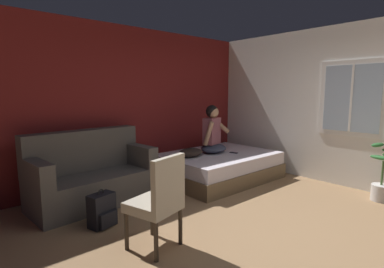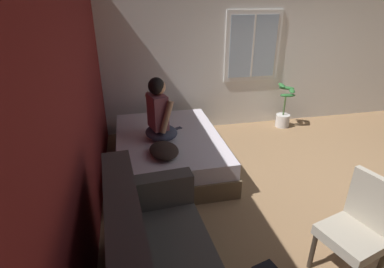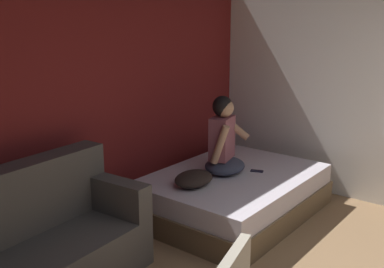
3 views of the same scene
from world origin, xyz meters
TOP-DOWN VIEW (x-y plane):
  - ground_plane at (0.00, 0.00)m, footprint 40.00×40.00m
  - wall_back_accent at (0.00, 3.17)m, footprint 9.89×0.16m
  - wall_side_with_window at (2.53, 0.00)m, footprint 0.19×7.58m
  - bed at (1.16, 2.15)m, footprint 2.06×1.52m
  - couch at (-1.08, 2.54)m, footprint 1.75×0.94m
  - side_chair at (-1.10, 0.82)m, footprint 0.56×0.56m
  - person_seated at (1.12, 2.27)m, footprint 0.61×0.56m
  - backpack at (-1.31, 1.70)m, footprint 0.34×0.29m
  - throw_pillow at (0.60, 2.28)m, footprint 0.53×0.43m
  - cell_phone at (1.38, 1.98)m, footprint 0.12×0.16m
  - potted_plant at (2.13, -0.22)m, footprint 0.39×0.37m

SIDE VIEW (x-z plane):
  - ground_plane at x=0.00m, z-range 0.00..0.00m
  - backpack at x=-1.31m, z-range -0.04..0.42m
  - bed at x=1.16m, z-range 0.00..0.48m
  - potted_plant at x=2.13m, z-range -0.12..0.73m
  - couch at x=-1.08m, z-range -0.13..0.91m
  - cell_phone at x=1.38m, z-range 0.48..0.49m
  - side_chair at x=-1.10m, z-range 0.04..1.02m
  - throw_pillow at x=0.60m, z-range 0.48..0.62m
  - person_seated at x=1.12m, z-range 0.40..1.27m
  - wall_back_accent at x=0.00m, z-range 0.00..2.70m
  - wall_side_with_window at x=2.53m, z-range 0.00..2.70m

